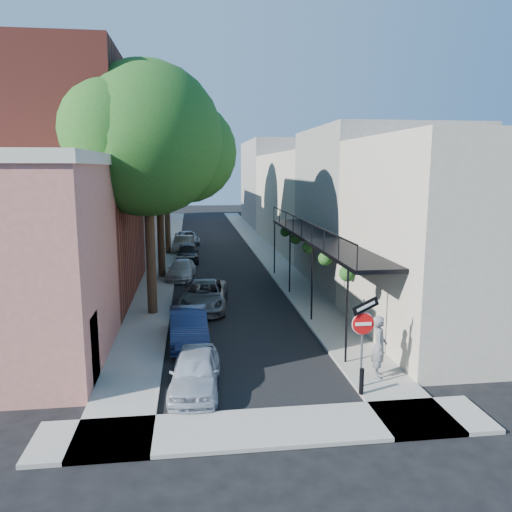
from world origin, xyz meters
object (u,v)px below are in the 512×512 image
object	(u,v)px
parked_car_b	(188,327)
parked_car_e	(188,252)
oak_mid	(165,163)
parked_car_d	(181,270)
parked_car_c	(204,296)
pedestrian	(379,347)
bollard	(362,381)
sign_post	(363,327)
oak_near	(157,143)
oak_far	(171,149)
parked_car_f	(183,244)
parked_car_g	(187,238)
parked_car_a	(195,372)

from	to	relation	value
parked_car_b	parked_car_e	distance (m)	17.52
oak_mid	parked_car_d	xyz separation A→B (m)	(0.82, -0.55, -6.49)
parked_car_b	parked_car_c	distance (m)	4.84
pedestrian	bollard	bearing A→B (deg)	157.60
sign_post	bollard	bearing A→B (deg)	-108.56
oak_mid	parked_car_d	size ratio (longest dim) A/B	2.62
parked_car_c	parked_car_d	bearing A→B (deg)	105.47
parked_car_c	parked_car_d	distance (m)	7.07
oak_near	oak_far	distance (m)	17.01
parked_car_b	oak_far	bearing A→B (deg)	91.00
parked_car_b	parked_car_f	xyz separation A→B (m)	(-0.48, 21.82, -0.01)
sign_post	parked_car_e	xyz separation A→B (m)	(-5.40, 22.47, -1.36)
oak_near	parked_car_c	size ratio (longest dim) A/B	2.36
oak_mid	parked_car_f	bearing A→B (deg)	85.08
parked_car_e	parked_car_g	distance (m)	8.70
oak_far	parked_car_f	size ratio (longest dim) A/B	2.97
bollard	parked_car_b	distance (m)	7.46
parked_car_a	parked_car_d	xyz separation A→B (m)	(-0.70, 16.05, -0.06)
parked_car_b	oak_mid	bearing A→B (deg)	93.71
bollard	parked_car_a	bearing A→B (deg)	167.11
pedestrian	oak_far	bearing A→B (deg)	33.36
parked_car_c	pedestrian	distance (m)	10.53
parked_car_b	parked_car_g	distance (m)	26.23
sign_post	oak_mid	xyz separation A→B (m)	(-6.58, 17.26, 5.02)
sign_post	oak_mid	size ratio (longest dim) A/B	0.29
bollard	pedestrian	distance (m)	1.63
oak_near	oak_far	xyz separation A→B (m)	(0.01, 17.01, 0.38)
bollard	parked_car_a	distance (m)	5.03
oak_near	parked_car_c	world-z (taller)	oak_near
parked_car_f	bollard	bearing A→B (deg)	-72.06
parked_car_c	parked_car_e	distance (m)	12.76
oak_near	parked_car_b	world-z (taller)	oak_near
oak_mid	parked_car_g	size ratio (longest dim) A/B	2.48
sign_post	parked_car_b	distance (m)	7.36
parked_car_g	pedestrian	size ratio (longest dim) A/B	2.03
oak_far	parked_car_e	xyz separation A→B (m)	(1.11, -3.82, -7.58)
sign_post	parked_car_a	bearing A→B (deg)	172.68
sign_post	pedestrian	bearing A→B (deg)	40.40
parked_car_a	parked_car_d	size ratio (longest dim) A/B	0.94
oak_far	parked_car_b	xyz separation A→B (m)	(1.23, -21.35, -7.59)
bollard	oak_mid	size ratio (longest dim) A/B	0.08
parked_car_f	parked_car_a	bearing A→B (deg)	-82.15
oak_far	parked_car_g	distance (m)	9.16
oak_far	parked_car_d	bearing A→B (deg)	-85.50
sign_post	parked_car_g	size ratio (longest dim) A/B	0.73
sign_post	oak_near	distance (m)	12.77
oak_near	parked_car_g	xyz separation A→B (m)	(1.03, 21.88, -7.31)
bollard	oak_near	xyz separation A→B (m)	(-6.37, 9.76, 7.36)
parked_car_d	parked_car_f	distance (m)	10.06
oak_far	parked_car_e	world-z (taller)	oak_far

